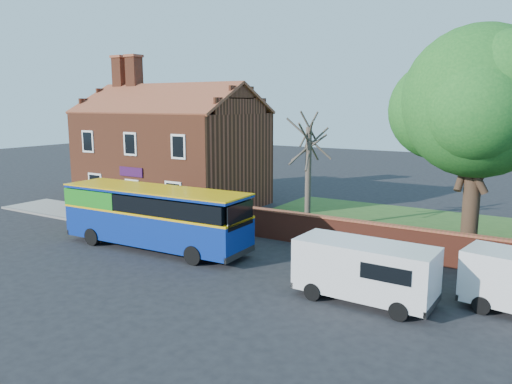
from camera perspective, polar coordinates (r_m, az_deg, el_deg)
The scene contains 10 objects.
ground at distance 23.88m, azimuth -14.73°, elevation -7.71°, with size 120.00×120.00×0.00m, color black.
pavement at distance 32.60m, azimuth -16.01°, elevation -2.89°, with size 18.00×3.50×0.12m, color gray.
kerb at distance 31.49m, azimuth -18.35°, elevation -3.45°, with size 18.00×0.15×0.14m, color slate.
grass_strip at distance 29.68m, azimuth 23.64°, elevation -4.70°, with size 26.00×12.00×0.04m, color #426B28.
shop_building at distance 36.14m, azimuth -9.57°, elevation 4.00°, with size 12.30×8.13×10.50m.
boundary_wall at distance 23.73m, azimuth 21.70°, elevation -6.16°, with size 22.00×0.38×1.60m.
bus at distance 25.43m, azimuth -12.03°, elevation -2.46°, with size 10.10×2.86×3.05m.
van_near at distance 18.74m, azimuth 12.36°, elevation -8.60°, with size 5.08×2.23×2.20m.
large_tree at distance 25.35m, azimuth 24.35°, elevation 8.86°, with size 8.78×6.95×10.71m.
bare_tree at distance 28.27m, azimuth 5.99°, elevation 2.15°, with size 2.40×2.86×6.40m.
Camera 1 is at (16.61, -15.58, 7.16)m, focal length 35.00 mm.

